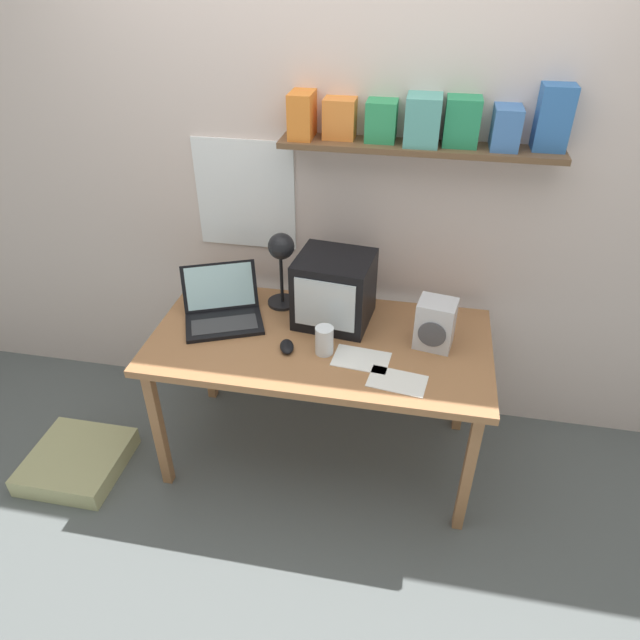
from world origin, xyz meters
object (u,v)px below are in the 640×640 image
object	(u,v)px
crt_monitor	(334,290)
printed_handout	(397,381)
computer_mouse	(287,347)
floor_cushion	(77,461)
space_heater	(435,324)
juice_glass	(324,342)
desk_lamp	(281,256)
loose_paper_near_monitor	(361,359)
laptop	(222,307)
corner_desk	(320,349)

from	to	relation	value
crt_monitor	printed_handout	bearing A→B (deg)	-44.15
crt_monitor	computer_mouse	distance (m)	0.35
printed_handout	floor_cushion	size ratio (longest dim) A/B	0.56
printed_handout	space_heater	bearing A→B (deg)	64.76
juice_glass	computer_mouse	xyz separation A→B (m)	(-0.16, -0.01, -0.04)
printed_handout	desk_lamp	bearing A→B (deg)	143.23
space_heater	loose_paper_near_monitor	bearing A→B (deg)	-140.60
laptop	printed_handout	bearing A→B (deg)	-43.25
crt_monitor	desk_lamp	xyz separation A→B (m)	(-0.25, 0.03, 0.13)
desk_lamp	floor_cushion	world-z (taller)	desk_lamp
laptop	desk_lamp	size ratio (longest dim) A/B	1.10
crt_monitor	space_heater	bearing A→B (deg)	-7.64
juice_glass	computer_mouse	distance (m)	0.17
crt_monitor	juice_glass	size ratio (longest dim) A/B	2.85
computer_mouse	floor_cushion	size ratio (longest dim) A/B	0.26
laptop	printed_handout	xyz separation A→B (m)	(0.84, -0.31, -0.06)
crt_monitor	computer_mouse	world-z (taller)	crt_monitor
corner_desk	juice_glass	bearing A→B (deg)	-68.96
crt_monitor	laptop	bearing A→B (deg)	-164.28
computer_mouse	laptop	bearing A→B (deg)	152.10
laptop	loose_paper_near_monitor	world-z (taller)	laptop
laptop	juice_glass	size ratio (longest dim) A/B	3.51
desk_lamp	computer_mouse	distance (m)	0.42
juice_glass	loose_paper_near_monitor	bearing A→B (deg)	-6.94
space_heater	computer_mouse	xyz separation A→B (m)	(-0.62, -0.16, -0.09)
loose_paper_near_monitor	computer_mouse	bearing A→B (deg)	178.42
corner_desk	printed_handout	size ratio (longest dim) A/B	6.04
corner_desk	desk_lamp	world-z (taller)	desk_lamp
corner_desk	loose_paper_near_monitor	size ratio (longest dim) A/B	6.04
juice_glass	floor_cushion	distance (m)	1.44
corner_desk	floor_cushion	xyz separation A→B (m)	(-1.17, -0.33, -0.62)
computer_mouse	loose_paper_near_monitor	xyz separation A→B (m)	(0.33, -0.01, -0.01)
juice_glass	loose_paper_near_monitor	xyz separation A→B (m)	(0.16, -0.02, -0.06)
crt_monitor	space_heater	size ratio (longest dim) A/B	1.65
floor_cushion	crt_monitor	bearing A→B (deg)	22.43
computer_mouse	floor_cushion	xyz separation A→B (m)	(-1.05, -0.23, -0.69)
crt_monitor	computer_mouse	xyz separation A→B (m)	(-0.16, -0.27, -0.15)
crt_monitor	desk_lamp	bearing A→B (deg)	178.45
corner_desk	computer_mouse	size ratio (longest dim) A/B	12.84
crt_monitor	laptop	world-z (taller)	crt_monitor
corner_desk	laptop	distance (m)	0.50
floor_cushion	corner_desk	bearing A→B (deg)	15.88
desk_lamp	printed_handout	world-z (taller)	desk_lamp
laptop	desk_lamp	world-z (taller)	desk_lamp
desk_lamp	juice_glass	bearing A→B (deg)	-68.31
laptop	desk_lamp	distance (m)	0.37
laptop	floor_cushion	distance (m)	1.09
corner_desk	desk_lamp	xyz separation A→B (m)	(-0.22, 0.20, 0.35)
desk_lamp	laptop	bearing A→B (deg)	-174.48
desk_lamp	floor_cushion	xyz separation A→B (m)	(-0.96, -0.53, -0.97)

